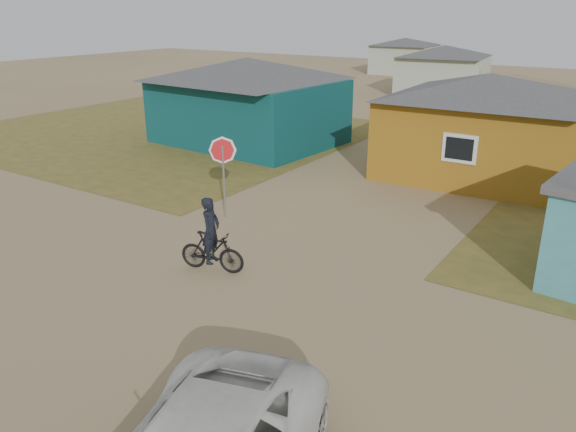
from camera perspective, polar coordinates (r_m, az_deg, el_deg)
name	(u,v)px	position (r m, az deg, el deg)	size (l,w,h in m)	color
ground	(187,304)	(12.83, -10.26, -8.76)	(120.00, 120.00, 0.00)	#987F57
grass_nw	(161,131)	(30.96, -12.77, 8.43)	(20.00, 18.00, 0.00)	olive
house_teal	(248,100)	(27.34, -4.09, 11.70)	(8.93, 7.08, 4.00)	#0B393C
house_yellow	(485,124)	(22.99, 19.40, 8.82)	(7.72, 6.76, 3.90)	#966417
house_pale_west	(443,70)	(44.41, 15.46, 14.15)	(7.04, 6.15, 3.60)	#A2AD94
house_pale_north	(404,55)	(58.40, 11.72, 15.69)	(6.28, 5.81, 3.40)	#A2AD94
stop_sign	(223,159)	(17.19, -6.62, 5.79)	(0.82, 0.26, 2.57)	gray
cyclist	(212,245)	(13.96, -7.76, -2.90)	(1.77, 0.90, 1.92)	black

